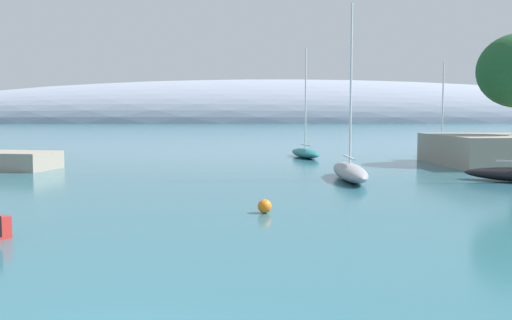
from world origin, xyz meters
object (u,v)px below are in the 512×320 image
sailboat_grey_outer_mooring (350,171)px  mooring_buoy_orange (265,206)px  sailboat_white_end_of_line (442,151)px  sailboat_teal_mid_mooring (305,152)px

sailboat_grey_outer_mooring → mooring_buoy_orange: size_ratio=18.57×
sailboat_grey_outer_mooring → sailboat_white_end_of_line: size_ratio=1.18×
sailboat_teal_mid_mooring → sailboat_grey_outer_mooring: sailboat_grey_outer_mooring is taller
sailboat_grey_outer_mooring → mooring_buoy_orange: (-5.95, -11.36, -0.30)m
sailboat_teal_mid_mooring → mooring_buoy_orange: size_ratio=17.48×
sailboat_teal_mid_mooring → sailboat_white_end_of_line: (13.66, 1.77, -0.06)m
sailboat_teal_mid_mooring → sailboat_grey_outer_mooring: bearing=172.2°
sailboat_teal_mid_mooring → sailboat_white_end_of_line: 13.77m
sailboat_grey_outer_mooring → sailboat_white_end_of_line: sailboat_grey_outer_mooring is taller
sailboat_teal_mid_mooring → sailboat_grey_outer_mooring: size_ratio=0.94×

